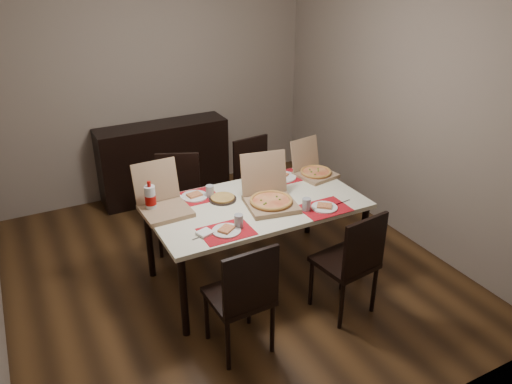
# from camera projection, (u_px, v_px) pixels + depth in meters

# --- Properties ---
(ground) EXTENTS (3.80, 4.00, 0.02)m
(ground) POSITION_uv_depth(u_px,v_px,m) (228.00, 270.00, 4.67)
(ground) COLOR #452B15
(ground) RESTS_ON ground
(room_walls) EXTENTS (3.84, 4.02, 2.62)m
(room_walls) POSITION_uv_depth(u_px,v_px,m) (202.00, 75.00, 4.25)
(room_walls) COLOR gray
(room_walls) RESTS_ON ground
(sideboard) EXTENTS (1.50, 0.40, 0.90)m
(sideboard) POSITION_uv_depth(u_px,v_px,m) (164.00, 161.00, 5.88)
(sideboard) COLOR black
(sideboard) RESTS_ON ground
(dining_table) EXTENTS (1.80, 1.00, 0.75)m
(dining_table) POSITION_uv_depth(u_px,v_px,m) (256.00, 209.00, 4.28)
(dining_table) COLOR beige
(dining_table) RESTS_ON ground
(chair_near_left) EXTENTS (0.43, 0.43, 0.93)m
(chair_near_left) POSITION_uv_depth(u_px,v_px,m) (243.00, 295.00, 3.50)
(chair_near_left) COLOR black
(chair_near_left) RESTS_ON ground
(chair_near_right) EXTENTS (0.47, 0.47, 0.93)m
(chair_near_right) POSITION_uv_depth(u_px,v_px,m) (352.00, 260.00, 3.89)
(chair_near_right) COLOR black
(chair_near_right) RESTS_ON ground
(chair_far_left) EXTENTS (0.55, 0.55, 0.93)m
(chair_far_left) POSITION_uv_depth(u_px,v_px,m) (179.00, 198.00, 4.87)
(chair_far_left) COLOR black
(chair_far_left) RESTS_ON ground
(chair_far_right) EXTENTS (0.47, 0.47, 0.93)m
(chair_far_right) POSITION_uv_depth(u_px,v_px,m) (257.00, 178.00, 5.28)
(chair_far_right) COLOR black
(chair_far_right) RESTS_ON ground
(setting_near_left) EXTENTS (0.48, 0.30, 0.11)m
(setting_near_left) POSITION_uv_depth(u_px,v_px,m) (227.00, 228.00, 3.82)
(setting_near_left) COLOR #B60C18
(setting_near_left) RESTS_ON dining_table
(setting_near_right) EXTENTS (0.48, 0.30, 0.11)m
(setting_near_right) POSITION_uv_depth(u_px,v_px,m) (319.00, 207.00, 4.14)
(setting_near_right) COLOR #B60C18
(setting_near_right) RESTS_ON dining_table
(setting_far_left) EXTENTS (0.49, 0.30, 0.11)m
(setting_far_left) POSITION_uv_depth(u_px,v_px,m) (196.00, 195.00, 4.33)
(setting_far_left) COLOR #B60C18
(setting_far_left) RESTS_ON dining_table
(setting_far_right) EXTENTS (0.49, 0.30, 0.11)m
(setting_far_right) POSITION_uv_depth(u_px,v_px,m) (278.00, 177.00, 4.68)
(setting_far_right) COLOR #B60C18
(setting_far_right) RESTS_ON dining_table
(napkin_loose) EXTENTS (0.16, 0.16, 0.02)m
(napkin_loose) POSITION_uv_depth(u_px,v_px,m) (256.00, 206.00, 4.18)
(napkin_loose) COLOR white
(napkin_loose) RESTS_ON dining_table
(pizza_box_center) EXTENTS (0.47, 0.51, 0.40)m
(pizza_box_center) POSITION_uv_depth(u_px,v_px,m) (270.00, 198.00, 4.19)
(pizza_box_center) COLOR #8F7052
(pizza_box_center) RESTS_ON dining_table
(pizza_box_right) EXTENTS (0.39, 0.42, 0.33)m
(pizza_box_right) POSITION_uv_depth(u_px,v_px,m) (314.00, 170.00, 4.74)
(pizza_box_right) COLOR #8F7052
(pizza_box_right) RESTS_ON dining_table
(pizza_box_left) EXTENTS (0.39, 0.43, 0.38)m
(pizza_box_left) POSITION_uv_depth(u_px,v_px,m) (163.00, 204.00, 4.09)
(pizza_box_left) COLOR #8F7052
(pizza_box_left) RESTS_ON dining_table
(faina_plate) EXTENTS (0.24, 0.24, 0.03)m
(faina_plate) POSITION_uv_depth(u_px,v_px,m) (223.00, 198.00, 4.29)
(faina_plate) COLOR black
(faina_plate) RESTS_ON dining_table
(dip_bowl) EXTENTS (0.13, 0.13, 0.03)m
(dip_bowl) POSITION_uv_depth(u_px,v_px,m) (253.00, 189.00, 4.46)
(dip_bowl) COLOR white
(dip_bowl) RESTS_ON dining_table
(soda_bottle) EXTENTS (0.09, 0.09, 0.27)m
(soda_bottle) POSITION_uv_depth(u_px,v_px,m) (150.00, 199.00, 4.06)
(soda_bottle) COLOR silver
(soda_bottle) RESTS_ON dining_table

